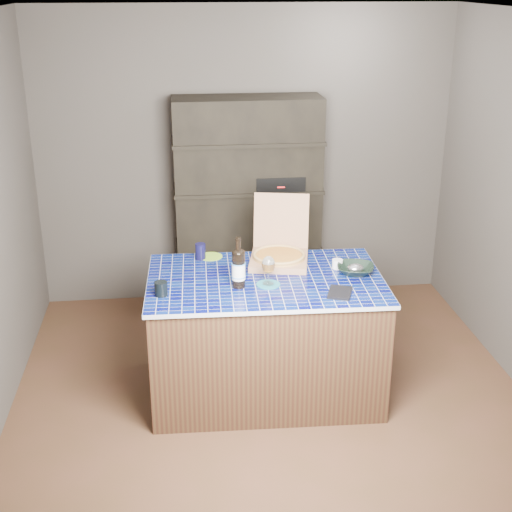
{
  "coord_description": "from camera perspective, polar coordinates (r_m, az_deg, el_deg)",
  "views": [
    {
      "loc": [
        -0.57,
        -4.15,
        2.7
      ],
      "look_at": [
        -0.1,
        0.0,
        1.05
      ],
      "focal_mm": 50.0,
      "sensor_mm": 36.0,
      "label": 1
    }
  ],
  "objects": [
    {
      "name": "teal_trivet",
      "position": [
        4.57,
        0.99,
        -2.29
      ],
      "size": [
        0.15,
        0.15,
        0.01
      ],
      "primitive_type": "cylinder",
      "color": "#186B80",
      "rests_on": "kitchen_island"
    },
    {
      "name": "white_jar",
      "position": [
        4.85,
        6.53,
        -0.63
      ],
      "size": [
        0.07,
        0.07,
        0.06
      ],
      "primitive_type": "cylinder",
      "color": "white",
      "rests_on": "kitchen_island"
    },
    {
      "name": "dvd_case",
      "position": [
        4.48,
        6.73,
        -2.92
      ],
      "size": [
        0.2,
        0.23,
        0.02
      ],
      "primitive_type": "cube",
      "rotation": [
        0.0,
        0.0,
        -0.34
      ],
      "color": "black",
      "rests_on": "kitchen_island"
    },
    {
      "name": "foil_contents",
      "position": [
        4.78,
        7.96,
        -0.95
      ],
      "size": [
        0.11,
        0.09,
        0.05
      ],
      "primitive_type": "ellipsoid",
      "color": "silver",
      "rests_on": "bowl"
    },
    {
      "name": "bowl",
      "position": [
        4.78,
        7.96,
        -1.06
      ],
      "size": [
        0.3,
        0.3,
        0.06
      ],
      "primitive_type": "imported",
      "rotation": [
        0.0,
        0.0,
        -0.29
      ],
      "color": "black",
      "rests_on": "kitchen_island"
    },
    {
      "name": "navy_cup",
      "position": [
        4.98,
        -4.46,
        0.37
      ],
      "size": [
        0.07,
        0.07,
        0.11
      ],
      "primitive_type": "cylinder",
      "color": "black",
      "rests_on": "kitchen_island"
    },
    {
      "name": "room",
      "position": [
        4.43,
        1.33,
        2.47
      ],
      "size": [
        3.5,
        3.5,
        3.5
      ],
      "color": "#523023",
      "rests_on": "ground"
    },
    {
      "name": "shelving_unit",
      "position": [
        5.98,
        -0.63,
        4.1
      ],
      "size": [
        1.2,
        0.41,
        1.8
      ],
      "color": "black",
      "rests_on": "floor"
    },
    {
      "name": "tumbler",
      "position": [
        4.45,
        -7.61,
        -2.61
      ],
      "size": [
        0.08,
        0.08,
        0.09
      ],
      "primitive_type": "cylinder",
      "color": "black",
      "rests_on": "kitchen_island"
    },
    {
      "name": "wine_glass",
      "position": [
        4.52,
        1.0,
        -0.75
      ],
      "size": [
        0.09,
        0.09,
        0.19
      ],
      "color": "white",
      "rests_on": "teal_trivet"
    },
    {
      "name": "kitchen_island",
      "position": [
        4.86,
        0.73,
        -6.36
      ],
      "size": [
        1.57,
        1.02,
        0.85
      ],
      "rotation": [
        0.0,
        0.0,
        -0.03
      ],
      "color": "#412E19",
      "rests_on": "floor"
    },
    {
      "name": "pizza_box",
      "position": [
        4.92,
        1.87,
        0.17
      ],
      "size": [
        0.47,
        0.54,
        0.42
      ],
      "rotation": [
        0.0,
        0.0,
        -0.2
      ],
      "color": "#A67755",
      "rests_on": "kitchen_island"
    },
    {
      "name": "mead_bottle",
      "position": [
        4.5,
        -1.41,
        -0.94
      ],
      "size": [
        0.09,
        0.09,
        0.34
      ],
      "color": "black",
      "rests_on": "kitchen_island"
    },
    {
      "name": "green_trivet",
      "position": [
        5.03,
        -3.65,
        -0.04
      ],
      "size": [
        0.17,
        0.17,
        0.01
      ],
      "primitive_type": "cylinder",
      "color": "#88BF29",
      "rests_on": "kitchen_island"
    }
  ]
}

